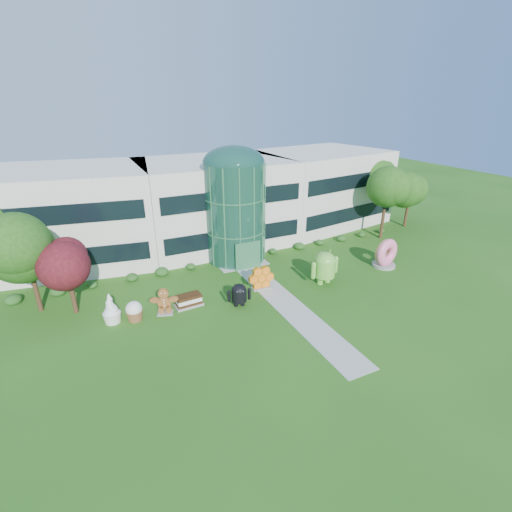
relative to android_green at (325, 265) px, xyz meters
name	(u,v)px	position (x,y,z in m)	size (l,w,h in m)	color
ground	(295,312)	(-4.95, -3.23, -1.75)	(140.00, 140.00, 0.00)	#215114
building	(215,201)	(-4.95, 14.77, 2.90)	(46.00, 15.00, 9.30)	beige
atrium	(235,213)	(-4.95, 8.77, 3.15)	(6.00, 6.00, 9.80)	#194738
walkway	(283,300)	(-4.95, -1.23, -1.73)	(2.40, 20.00, 0.04)	#9E9E93
tree_red	(69,278)	(-20.45, 4.27, 1.25)	(4.00, 4.00, 6.00)	#3F0C14
trees_backdrop	(231,217)	(-4.95, 9.77, 2.45)	(52.00, 8.00, 8.40)	#1C4A12
android_green	(325,265)	(0.00, 0.00, 0.00)	(3.08, 2.05, 3.49)	#6ABC3C
android_black	(239,293)	(-8.52, -0.38, -0.62)	(1.98, 1.33, 2.25)	black
donut	(385,253)	(7.52, 0.38, -0.27)	(2.83, 1.36, 2.95)	#E85879
gingerbread	(164,301)	(-14.19, 1.03, -0.64)	(2.40, 0.92, 2.22)	brown
ice_cream_sandwich	(189,301)	(-12.21, 1.35, -1.25)	(2.22, 1.11, 0.99)	black
honeycomb	(261,279)	(-5.61, 1.48, -0.78)	(2.45, 0.88, 1.93)	orange
froyo	(111,308)	(-18.01, 1.55, -0.55)	(1.39, 1.39, 2.39)	white
cupcake	(134,311)	(-16.45, 1.12, -0.96)	(1.31, 1.31, 1.57)	white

